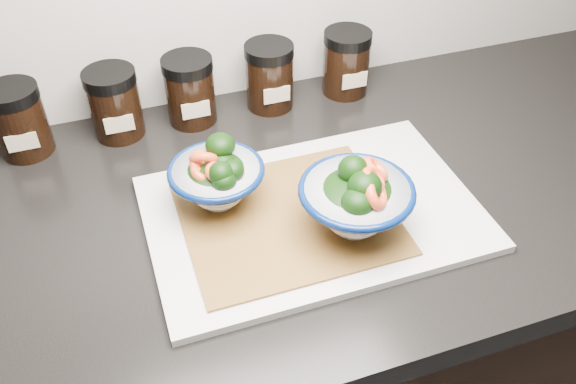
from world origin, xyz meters
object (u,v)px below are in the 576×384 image
object	(u,v)px
spice_jar_c	(190,90)
spice_jar_d	(270,76)
bowl_left	(217,178)
spice_jar_a	(19,120)
spice_jar_e	(346,62)
spice_jar_b	(115,103)
cutting_board	(312,213)
bowl_right	(357,200)

from	to	relation	value
spice_jar_c	spice_jar_d	bearing A→B (deg)	0.00
bowl_left	spice_jar_a	distance (m)	0.34
spice_jar_c	spice_jar_e	bearing A→B (deg)	0.00
spice_jar_b	spice_jar_e	distance (m)	0.40
cutting_board	bowl_left	distance (m)	0.14
bowl_left	spice_jar_e	size ratio (longest dim) A/B	1.16
spice_jar_c	spice_jar_a	bearing A→B (deg)	180.00
cutting_board	spice_jar_c	world-z (taller)	spice_jar_c
cutting_board	spice_jar_c	bearing A→B (deg)	110.21
bowl_left	spice_jar_d	bearing A→B (deg)	57.48
bowl_right	spice_jar_e	size ratio (longest dim) A/B	1.33
spice_jar_b	bowl_left	bearing A→B (deg)	-65.02
spice_jar_a	spice_jar_d	xyz separation A→B (m)	(0.40, 0.00, 0.00)
bowl_right	spice_jar_b	size ratio (longest dim) A/B	1.33
spice_jar_b	spice_jar_d	distance (m)	0.26
cutting_board	spice_jar_b	xyz separation A→B (m)	(-0.23, 0.29, 0.05)
spice_jar_d	spice_jar_e	xyz separation A→B (m)	(0.14, 0.00, 0.00)
bowl_left	spice_jar_c	bearing A→B (deg)	86.97
cutting_board	spice_jar_b	size ratio (longest dim) A/B	3.98
bowl_left	bowl_right	bearing A→B (deg)	-34.21
spice_jar_e	spice_jar_d	bearing A→B (deg)	180.00
bowl_left	spice_jar_c	distance (m)	0.23
cutting_board	bowl_right	size ratio (longest dim) A/B	3.00
spice_jar_d	bowl_left	bearing A→B (deg)	-122.52
bowl_right	spice_jar_b	world-z (taller)	bowl_right
cutting_board	spice_jar_e	world-z (taller)	spice_jar_e
cutting_board	spice_jar_a	bearing A→B (deg)	142.13
bowl_left	spice_jar_a	size ratio (longest dim) A/B	1.16
spice_jar_c	spice_jar_d	distance (m)	0.14
bowl_left	spice_jar_d	xyz separation A→B (m)	(0.15, 0.23, -0.00)
bowl_left	spice_jar_b	distance (m)	0.26
cutting_board	bowl_left	xyz separation A→B (m)	(-0.12, 0.05, 0.05)
bowl_right	spice_jar_c	bearing A→B (deg)	113.11
spice_jar_b	spice_jar_e	world-z (taller)	same
spice_jar_a	spice_jar_c	world-z (taller)	same
spice_jar_b	bowl_right	bearing A→B (deg)	-51.97
spice_jar_c	spice_jar_e	world-z (taller)	same
bowl_left	spice_jar_d	world-z (taller)	spice_jar_d
spice_jar_e	bowl_right	bearing A→B (deg)	-111.11
cutting_board	spice_jar_d	bearing A→B (deg)	83.98
spice_jar_c	spice_jar_e	size ratio (longest dim) A/B	1.00
bowl_left	spice_jar_b	size ratio (longest dim) A/B	1.16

